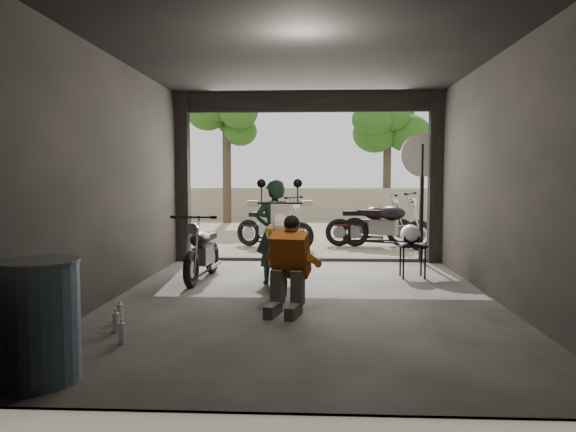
# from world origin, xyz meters

# --- Properties ---
(ground) EXTENTS (80.00, 80.00, 0.00)m
(ground) POSITION_xyz_m (0.00, 0.00, 0.00)
(ground) COLOR #7A6D56
(ground) RESTS_ON ground
(garage) EXTENTS (7.00, 7.13, 3.20)m
(garage) POSITION_xyz_m (0.00, 0.55, 1.28)
(garage) COLOR #2D2B28
(garage) RESTS_ON ground
(boundary_wall) EXTENTS (18.00, 0.30, 1.20)m
(boundary_wall) POSITION_xyz_m (0.00, 14.00, 0.60)
(boundary_wall) COLOR gray
(boundary_wall) RESTS_ON ground
(tree_left) EXTENTS (2.20, 2.20, 5.60)m
(tree_left) POSITION_xyz_m (-3.00, 12.50, 3.99)
(tree_left) COLOR #382B1E
(tree_left) RESTS_ON ground
(tree_right) EXTENTS (2.20, 2.20, 5.00)m
(tree_right) POSITION_xyz_m (2.80, 14.00, 3.56)
(tree_right) COLOR #382B1E
(tree_right) RESTS_ON ground
(main_bike) EXTENTS (1.03, 2.06, 1.32)m
(main_bike) POSITION_xyz_m (-0.38, 0.80, 0.66)
(main_bike) COLOR white
(main_bike) RESTS_ON ground
(left_bike) EXTENTS (0.74, 1.60, 1.05)m
(left_bike) POSITION_xyz_m (-1.61, 1.38, 0.53)
(left_bike) COLOR black
(left_bike) RESTS_ON ground
(outside_bike_a) EXTENTS (1.90, 1.45, 1.19)m
(outside_bike_a) POSITION_xyz_m (-0.79, 5.47, 0.60)
(outside_bike_a) COLOR black
(outside_bike_a) RESTS_ON ground
(outside_bike_b) EXTENTS (1.86, 0.85, 1.23)m
(outside_bike_b) POSITION_xyz_m (1.42, 5.94, 0.61)
(outside_bike_b) COLOR #410F14
(outside_bike_b) RESTS_ON ground
(outside_bike_c) EXTENTS (2.05, 1.50, 1.28)m
(outside_bike_c) POSITION_xyz_m (1.74, 5.53, 0.64)
(outside_bike_c) COLOR black
(outside_bike_c) RESTS_ON ground
(rider) EXTENTS (0.65, 0.51, 1.58)m
(rider) POSITION_xyz_m (-0.46, 1.15, 0.79)
(rider) COLOR #162D24
(rider) RESTS_ON ground
(mechanic) EXTENTS (0.73, 0.89, 1.12)m
(mechanic) POSITION_xyz_m (-0.17, -0.69, 0.56)
(mechanic) COLOR #C35C1A
(mechanic) RESTS_ON ground
(stool) EXTENTS (0.40, 0.40, 0.56)m
(stool) POSITION_xyz_m (1.70, 1.75, 0.48)
(stool) COLOR black
(stool) RESTS_ON ground
(helmet) EXTENTS (0.34, 0.35, 0.31)m
(helmet) POSITION_xyz_m (1.67, 1.79, 0.71)
(helmet) COLOR white
(helmet) RESTS_ON stool
(oil_drum) EXTENTS (0.64, 0.64, 0.97)m
(oil_drum) POSITION_xyz_m (-2.00, -3.00, 0.49)
(oil_drum) COLOR #41586E
(oil_drum) RESTS_ON ground
(sign_post) EXTENTS (0.81, 0.08, 2.44)m
(sign_post) POSITION_xyz_m (2.14, 3.39, 1.65)
(sign_post) COLOR black
(sign_post) RESTS_ON ground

